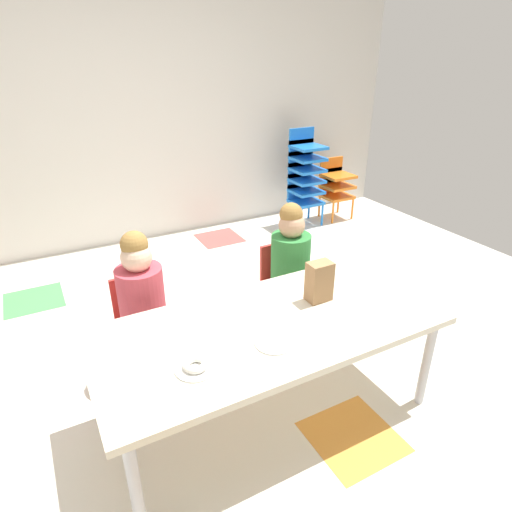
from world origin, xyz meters
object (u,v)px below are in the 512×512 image
(seated_child_near_camera, at_px, (141,293))
(kid_chair_orange_stack, at_px, (335,184))
(seated_child_middle_seat, at_px, (290,257))
(craft_table, at_px, (269,331))
(paper_plate_near_edge, at_px, (196,368))
(paper_bag_brown, at_px, (319,281))
(paper_plate_center_table, at_px, (274,343))
(kid_chair_blue_stack, at_px, (305,173))
(donut_powdered_on_plate, at_px, (195,364))

(seated_child_near_camera, relative_size, kid_chair_orange_stack, 1.35)
(seated_child_middle_seat, bearing_deg, craft_table, -129.44)
(seated_child_near_camera, xyz_separation_m, seated_child_middle_seat, (0.99, 0.00, 0.00))
(kid_chair_orange_stack, bearing_deg, paper_plate_near_edge, -137.14)
(paper_bag_brown, height_order, paper_plate_center_table, paper_bag_brown)
(craft_table, distance_m, paper_plate_near_edge, 0.47)
(craft_table, distance_m, seated_child_middle_seat, 0.81)
(paper_plate_near_edge, bearing_deg, seated_child_near_camera, 92.41)
(paper_bag_brown, bearing_deg, seated_child_middle_seat, 72.79)
(craft_table, bearing_deg, seated_child_near_camera, 127.01)
(craft_table, xyz_separation_m, paper_plate_center_table, (-0.06, -0.15, 0.05))
(seated_child_middle_seat, relative_size, kid_chair_blue_stack, 0.88)
(paper_plate_center_table, bearing_deg, craft_table, 67.92)
(paper_bag_brown, xyz_separation_m, paper_plate_center_table, (-0.41, -0.22, -0.11))
(seated_child_middle_seat, height_order, paper_bag_brown, seated_child_middle_seat)
(craft_table, xyz_separation_m, paper_plate_near_edge, (-0.44, -0.14, 0.05))
(seated_child_middle_seat, height_order, paper_plate_near_edge, seated_child_middle_seat)
(craft_table, distance_m, paper_bag_brown, 0.39)
(kid_chair_orange_stack, bearing_deg, paper_bag_brown, -129.69)
(seated_child_near_camera, height_order, seated_child_middle_seat, same)
(seated_child_near_camera, bearing_deg, craft_table, -52.99)
(seated_child_near_camera, xyz_separation_m, paper_bag_brown, (0.82, -0.55, 0.13))
(paper_plate_near_edge, bearing_deg, kid_chair_blue_stack, 47.93)
(seated_child_near_camera, relative_size, donut_powdered_on_plate, 8.45)
(craft_table, height_order, seated_child_near_camera, seated_child_near_camera)
(seated_child_near_camera, bearing_deg, paper_plate_center_table, -62.06)
(seated_child_middle_seat, distance_m, paper_plate_center_table, 0.97)
(seated_child_near_camera, height_order, kid_chair_orange_stack, seated_child_near_camera)
(craft_table, bearing_deg, kid_chair_blue_stack, 52.50)
(donut_powdered_on_plate, bearing_deg, seated_child_near_camera, 92.41)
(paper_bag_brown, bearing_deg, kid_chair_blue_stack, 57.47)
(paper_plate_center_table, bearing_deg, paper_plate_near_edge, 179.10)
(seated_child_middle_seat, relative_size, paper_bag_brown, 4.17)
(kid_chair_orange_stack, distance_m, paper_plate_center_table, 3.34)
(donut_powdered_on_plate, bearing_deg, paper_plate_near_edge, 0.00)
(paper_plate_center_table, height_order, donut_powdered_on_plate, donut_powdered_on_plate)
(seated_child_near_camera, xyz_separation_m, paper_plate_center_table, (0.41, -0.78, 0.02))
(craft_table, xyz_separation_m, seated_child_middle_seat, (0.52, 0.63, 0.03))
(paper_bag_brown, bearing_deg, donut_powdered_on_plate, -164.49)
(seated_child_near_camera, height_order, paper_plate_near_edge, seated_child_near_camera)
(seated_child_middle_seat, relative_size, paper_plate_center_table, 5.10)
(paper_plate_center_table, xyz_separation_m, donut_powdered_on_plate, (-0.38, 0.01, 0.02))
(craft_table, height_order, seated_child_middle_seat, seated_child_middle_seat)
(craft_table, height_order, paper_bag_brown, paper_bag_brown)
(kid_chair_orange_stack, relative_size, paper_plate_center_table, 3.78)
(craft_table, xyz_separation_m, paper_bag_brown, (0.35, 0.07, 0.16))
(kid_chair_blue_stack, relative_size, paper_bag_brown, 4.73)
(seated_child_middle_seat, bearing_deg, donut_powdered_on_plate, -141.12)
(seated_child_middle_seat, height_order, kid_chair_blue_stack, kid_chair_blue_stack)
(craft_table, distance_m, kid_chair_orange_stack, 3.18)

